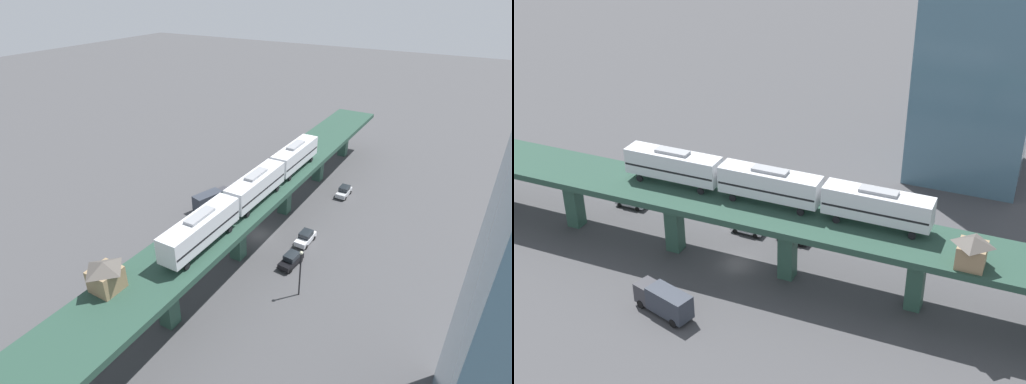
# 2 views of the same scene
# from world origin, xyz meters

# --- Properties ---
(ground_plane) EXTENTS (400.00, 400.00, 0.00)m
(ground_plane) POSITION_xyz_m (0.00, 0.00, 0.00)
(ground_plane) COLOR #424244
(elevated_viaduct) EXTENTS (9.28, 92.08, 8.49)m
(elevated_viaduct) POSITION_xyz_m (-0.00, -0.19, 7.26)
(elevated_viaduct) COLOR #244135
(elevated_viaduct) RESTS_ON ground
(subway_train) EXTENTS (3.19, 37.23, 4.45)m
(subway_train) POSITION_xyz_m (-1.36, 3.71, 11.03)
(subway_train) COLOR silver
(subway_train) RESTS_ON elevated_viaduct
(signal_hut) EXTENTS (3.25, 3.25, 3.40)m
(signal_hut) POSITION_xyz_m (2.66, 26.98, 10.29)
(signal_hut) COLOR #8C7251
(signal_hut) RESTS_ON elevated_viaduct
(street_car_black) EXTENTS (2.32, 4.57, 1.89)m
(street_car_black) POSITION_xyz_m (-7.56, 4.38, 0.94)
(street_car_black) COLOR black
(street_car_black) RESTS_ON ground
(street_car_silver) EXTENTS (2.00, 4.42, 1.89)m
(street_car_silver) POSITION_xyz_m (-7.25, -19.50, 0.94)
(street_car_silver) COLOR #B7BABF
(street_car_silver) RESTS_ON ground
(street_car_white) EXTENTS (2.08, 4.47, 1.89)m
(street_car_white) POSITION_xyz_m (-7.10, -1.80, 0.94)
(street_car_white) COLOR silver
(street_car_white) RESTS_ON ground
(delivery_truck) EXTENTS (4.24, 7.54, 3.20)m
(delivery_truck) POSITION_xyz_m (11.75, -3.26, 1.76)
(delivery_truck) COLOR #333338
(delivery_truck) RESTS_ON ground
(street_lamp) EXTENTS (0.44, 0.44, 6.94)m
(street_lamp) POSITION_xyz_m (-11.07, 9.38, 4.11)
(street_lamp) COLOR black
(street_lamp) RESTS_ON ground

